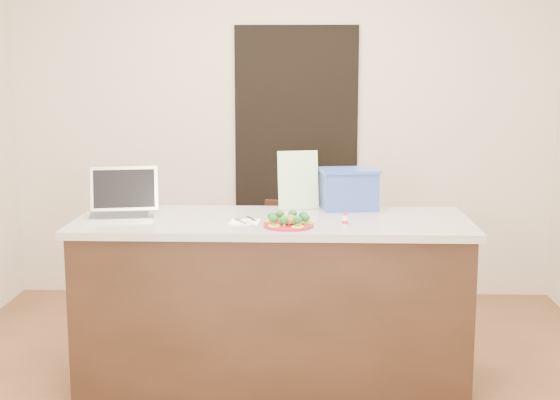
{
  "coord_description": "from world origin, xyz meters",
  "views": [
    {
      "loc": [
        0.18,
        -3.75,
        1.71
      ],
      "look_at": [
        0.04,
        0.2,
        1.03
      ],
      "focal_mm": 50.0,
      "sensor_mm": 36.0,
      "label": 1
    }
  ],
  "objects_px": {
    "yogurt_bottle": "(345,221)",
    "island": "(273,303)",
    "plate": "(288,225)",
    "blue_box": "(349,189)",
    "chair": "(294,260)",
    "napkin": "(245,222)",
    "laptop": "(122,203)"
  },
  "relations": [
    {
      "from": "chair",
      "to": "napkin",
      "type": "bearing_deg",
      "value": -95.52
    },
    {
      "from": "laptop",
      "to": "blue_box",
      "type": "relative_size",
      "value": 1.14
    },
    {
      "from": "island",
      "to": "laptop",
      "type": "height_order",
      "value": "laptop"
    },
    {
      "from": "plate",
      "to": "napkin",
      "type": "bearing_deg",
      "value": 157.2
    },
    {
      "from": "blue_box",
      "to": "island",
      "type": "bearing_deg",
      "value": -154.02
    },
    {
      "from": "plate",
      "to": "blue_box",
      "type": "relative_size",
      "value": 0.72
    },
    {
      "from": "laptop",
      "to": "yogurt_bottle",
      "type": "bearing_deg",
      "value": -21.8
    },
    {
      "from": "island",
      "to": "laptop",
      "type": "xyz_separation_m",
      "value": [
        -0.81,
        0.06,
        0.53
      ]
    },
    {
      "from": "island",
      "to": "plate",
      "type": "height_order",
      "value": "plate"
    },
    {
      "from": "chair",
      "to": "yogurt_bottle",
      "type": "bearing_deg",
      "value": -66.19
    },
    {
      "from": "island",
      "to": "blue_box",
      "type": "bearing_deg",
      "value": 35.09
    },
    {
      "from": "napkin",
      "to": "laptop",
      "type": "distance_m",
      "value": 0.69
    },
    {
      "from": "plate",
      "to": "yogurt_bottle",
      "type": "bearing_deg",
      "value": 4.42
    },
    {
      "from": "plate",
      "to": "chair",
      "type": "bearing_deg",
      "value": 89.47
    },
    {
      "from": "plate",
      "to": "blue_box",
      "type": "height_order",
      "value": "blue_box"
    },
    {
      "from": "yogurt_bottle",
      "to": "blue_box",
      "type": "xyz_separation_m",
      "value": [
        0.04,
        0.47,
        0.09
      ]
    },
    {
      "from": "plate",
      "to": "blue_box",
      "type": "bearing_deg",
      "value": 56.65
    },
    {
      "from": "laptop",
      "to": "plate",
      "type": "bearing_deg",
      "value": -26.58
    },
    {
      "from": "plate",
      "to": "yogurt_bottle",
      "type": "distance_m",
      "value": 0.28
    },
    {
      "from": "yogurt_bottle",
      "to": "island",
      "type": "bearing_deg",
      "value": 154.05
    },
    {
      "from": "island",
      "to": "chair",
      "type": "distance_m",
      "value": 0.83
    },
    {
      "from": "napkin",
      "to": "yogurt_bottle",
      "type": "bearing_deg",
      "value": -8.2
    },
    {
      "from": "plate",
      "to": "yogurt_bottle",
      "type": "xyz_separation_m",
      "value": [
        0.28,
        0.02,
        0.02
      ]
    },
    {
      "from": "plate",
      "to": "chair",
      "type": "height_order",
      "value": "plate"
    },
    {
      "from": "plate",
      "to": "yogurt_bottle",
      "type": "height_order",
      "value": "yogurt_bottle"
    },
    {
      "from": "laptop",
      "to": "napkin",
      "type": "bearing_deg",
      "value": -24.27
    },
    {
      "from": "island",
      "to": "napkin",
      "type": "height_order",
      "value": "napkin"
    },
    {
      "from": "plate",
      "to": "napkin",
      "type": "distance_m",
      "value": 0.25
    },
    {
      "from": "napkin",
      "to": "blue_box",
      "type": "distance_m",
      "value": 0.69
    },
    {
      "from": "napkin",
      "to": "yogurt_bottle",
      "type": "height_order",
      "value": "yogurt_bottle"
    },
    {
      "from": "island",
      "to": "yogurt_bottle",
      "type": "height_order",
      "value": "yogurt_bottle"
    },
    {
      "from": "yogurt_bottle",
      "to": "chair",
      "type": "height_order",
      "value": "yogurt_bottle"
    }
  ]
}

